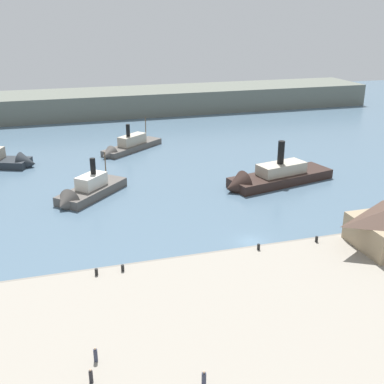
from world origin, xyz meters
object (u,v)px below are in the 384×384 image
Objects in this scene: ferry_mid_harbor at (85,192)px; pedestrian_near_east_shed at (91,376)px; pedestrian_walking_west at (96,355)px; ferry_near_quay at (269,178)px; ferry_approaching_west at (127,147)px; pedestrian_near_cart at (204,379)px; mooring_post_west at (259,247)px; mooring_post_center_east at (123,268)px; mooring_post_center_west at (317,239)px; mooring_post_east at (96,272)px.

pedestrian_near_east_shed is at bearing -94.00° from ferry_mid_harbor.
pedestrian_walking_west is 0.06× the size of ferry_near_quay.
ferry_approaching_west is at bearing 78.68° from pedestrian_walking_west.
pedestrian_near_cart is 55.75m from ferry_mid_harbor.
ferry_near_quay is at bearing 59.16° from pedestrian_near_cart.
mooring_post_west is 1.00× the size of mooring_post_center_east.
pedestrian_walking_west is 17.89m from mooring_post_center_east.
pedestrian_near_cart reaches higher than pedestrian_walking_west.
ferry_approaching_west is at bearing 125.85° from ferry_near_quay.
mooring_post_center_west is 0.05× the size of ferry_approaching_west.
mooring_post_center_west is at bearing -100.91° from ferry_near_quay.
pedestrian_walking_west is at bearing 75.85° from pedestrian_near_east_shed.
pedestrian_near_cart is at bearing -80.19° from mooring_post_center_east.
pedestrian_near_east_shed is 1.74× the size of mooring_post_center_east.
mooring_post_center_east and mooring_post_center_west have the same top height.
mooring_post_center_east is 1.00× the size of mooring_post_center_west.
ferry_mid_harbor is at bearing 94.35° from mooring_post_center_east.
ferry_mid_harbor is (2.91, 48.99, -0.62)m from pedestrian_walking_west.
pedestrian_near_east_shed is 84.83m from ferry_approaching_west.
pedestrian_walking_west is at bearing -107.34° from mooring_post_center_east.
mooring_post_center_west is (9.58, -0.17, 0.00)m from mooring_post_west.
pedestrian_walking_west is 39.26m from mooring_post_center_west.
pedestrian_walking_west is at bearing -145.57° from mooring_post_west.
ferry_near_quay reaches higher than pedestrian_near_east_shed.
mooring_post_west is at bearing -81.35° from ferry_approaching_west.
ferry_approaching_west is 0.72× the size of ferry_near_quay.
mooring_post_center_east is 45.82m from ferry_near_quay.
pedestrian_near_cart is at bearing -120.84° from ferry_near_quay.
pedestrian_walking_west is 1.84× the size of mooring_post_center_west.
pedestrian_near_east_shed is 1.74× the size of mooring_post_west.
mooring_post_west is at bearing 37.79° from pedestrian_near_east_shed.
mooring_post_center_west is 0.05× the size of ferry_mid_harbor.
pedestrian_near_cart is at bearing -94.41° from ferry_approaching_west.
mooring_post_center_east is at bearing -140.61° from ferry_near_quay.
pedestrian_walking_west is 17.11m from mooring_post_east.
ferry_approaching_west is at bearing 78.58° from pedestrian_near_east_shed.
ferry_near_quay is at bearing -54.15° from ferry_approaching_west.
ferry_approaching_west reaches higher than mooring_post_west.
pedestrian_near_cart is at bearing -19.15° from pedestrian_near_east_shed.
ferry_near_quay reaches higher than mooring_post_east.
pedestrian_near_cart is 1.99× the size of mooring_post_center_west.
mooring_post_center_west is 29.29m from ferry_near_quay.
mooring_post_east is 64.86m from ferry_approaching_west.
mooring_post_east is at bearing -178.69° from mooring_post_west.
ferry_near_quay is (40.74, 46.15, -0.48)m from pedestrian_walking_west.
ferry_mid_harbor is at bearing -112.82° from ferry_approaching_west.
ferry_near_quay is at bearing 79.09° from mooring_post_center_west.
ferry_near_quay is (5.54, 28.76, -0.18)m from mooring_post_center_west.
mooring_post_center_west is at bearing -44.38° from ferry_mid_harbor.
pedestrian_near_east_shed is 20.84m from mooring_post_center_east.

